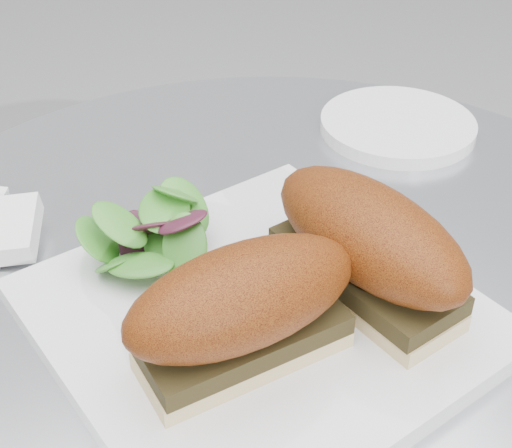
{
  "coord_description": "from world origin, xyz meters",
  "views": [
    {
      "loc": [
        -0.18,
        -0.38,
        1.08
      ],
      "look_at": [
        -0.01,
        0.02,
        0.77
      ],
      "focal_mm": 50.0,
      "sensor_mm": 36.0,
      "label": 1
    }
  ],
  "objects_px": {
    "sandwich_left": "(243,307)",
    "saucer": "(398,125)",
    "plate": "(258,316)",
    "sandwich_right": "(368,243)"
  },
  "relations": [
    {
      "from": "sandwich_right",
      "to": "saucer",
      "type": "bearing_deg",
      "value": 128.81
    },
    {
      "from": "sandwich_left",
      "to": "saucer",
      "type": "relative_size",
      "value": 1.02
    },
    {
      "from": "sandwich_left",
      "to": "sandwich_right",
      "type": "height_order",
      "value": "same"
    },
    {
      "from": "plate",
      "to": "sandwich_left",
      "type": "xyz_separation_m",
      "value": [
        -0.03,
        -0.04,
        0.05
      ]
    },
    {
      "from": "plate",
      "to": "saucer",
      "type": "xyz_separation_m",
      "value": [
        0.24,
        0.2,
        -0.0
      ]
    },
    {
      "from": "saucer",
      "to": "plate",
      "type": "bearing_deg",
      "value": -139.74
    },
    {
      "from": "sandwich_right",
      "to": "sandwich_left",
      "type": "bearing_deg",
      "value": -89.23
    },
    {
      "from": "plate",
      "to": "saucer",
      "type": "bearing_deg",
      "value": 40.26
    },
    {
      "from": "sandwich_left",
      "to": "saucer",
      "type": "height_order",
      "value": "sandwich_left"
    },
    {
      "from": "plate",
      "to": "sandwich_right",
      "type": "height_order",
      "value": "sandwich_right"
    }
  ]
}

